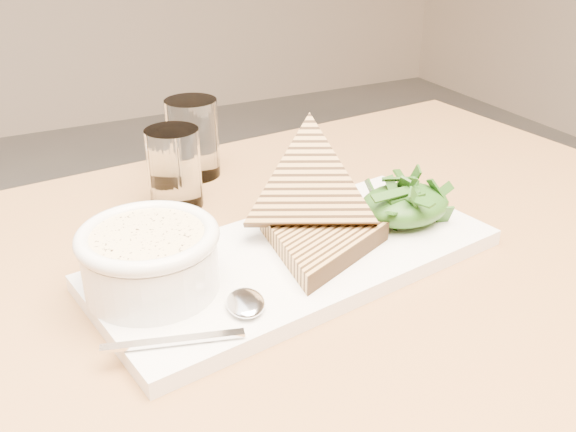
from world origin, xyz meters
name	(u,v)px	position (x,y,z in m)	size (l,w,h in m)	color
table_top	(285,294)	(0.02, 0.06, 0.75)	(1.14, 0.76, 0.04)	olive
table_leg_br	(440,307)	(0.54, 0.39, 0.37)	(0.06, 0.06, 0.73)	olive
platter	(297,259)	(0.05, 0.08, 0.78)	(0.42, 0.19, 0.02)	white
soup_bowl	(151,266)	(-0.11, 0.08, 0.81)	(0.12, 0.12, 0.05)	white
soup	(148,238)	(-0.11, 0.08, 0.84)	(0.11, 0.11, 0.01)	beige
bowl_rim	(147,236)	(-0.11, 0.08, 0.85)	(0.13, 0.13, 0.01)	white
sandwich_flat	(319,244)	(0.06, 0.07, 0.80)	(0.16, 0.16, 0.02)	#B58649
sandwich_lean	(310,188)	(0.08, 0.11, 0.84)	(0.16, 0.16, 0.09)	#B58649
salad_base	(405,205)	(0.19, 0.09, 0.81)	(0.11, 0.08, 0.04)	black
arugula_pile	(405,199)	(0.19, 0.09, 0.82)	(0.11, 0.10, 0.05)	#30611A
spoon_bowl	(246,303)	(-0.04, 0.01, 0.80)	(0.03, 0.05, 0.01)	silver
spoon_handle	(173,341)	(-0.12, -0.01, 0.79)	(0.12, 0.01, 0.00)	silver
glass_near	(174,168)	(-0.02, 0.28, 0.82)	(0.07, 0.07, 0.10)	white
glass_far	(193,138)	(0.03, 0.36, 0.83)	(0.07, 0.07, 0.11)	white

